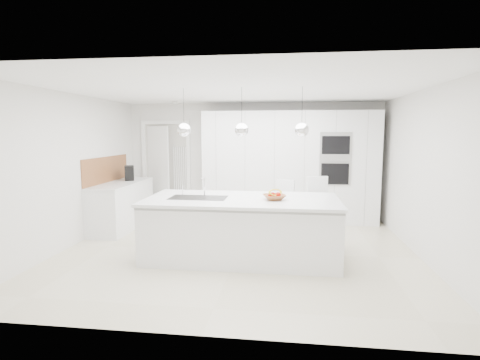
# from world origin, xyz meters

# --- Properties ---
(floor) EXTENTS (5.50, 5.50, 0.00)m
(floor) POSITION_xyz_m (0.00, 0.00, 0.00)
(floor) COLOR beige
(floor) RESTS_ON ground
(wall_back) EXTENTS (5.50, 0.00, 5.50)m
(wall_back) POSITION_xyz_m (0.00, 2.50, 1.25)
(wall_back) COLOR silver
(wall_back) RESTS_ON ground
(wall_left) EXTENTS (0.00, 5.00, 5.00)m
(wall_left) POSITION_xyz_m (-2.75, 0.00, 1.25)
(wall_left) COLOR silver
(wall_left) RESTS_ON ground
(ceiling) EXTENTS (5.50, 5.50, 0.00)m
(ceiling) POSITION_xyz_m (0.00, 0.00, 2.50)
(ceiling) COLOR white
(ceiling) RESTS_ON wall_back
(tall_cabinets) EXTENTS (3.60, 0.60, 2.30)m
(tall_cabinets) POSITION_xyz_m (0.80, 2.20, 1.15)
(tall_cabinets) COLOR white
(tall_cabinets) RESTS_ON floor
(oven_stack) EXTENTS (0.62, 0.04, 1.05)m
(oven_stack) POSITION_xyz_m (1.70, 1.89, 1.35)
(oven_stack) COLOR #A5A5A8
(oven_stack) RESTS_ON tall_cabinets
(doorway_frame) EXTENTS (1.11, 0.08, 2.13)m
(doorway_frame) POSITION_xyz_m (-1.95, 2.47, 1.02)
(doorway_frame) COLOR white
(doorway_frame) RESTS_ON floor
(hallway_door) EXTENTS (0.76, 0.38, 2.00)m
(hallway_door) POSITION_xyz_m (-2.20, 2.42, 1.00)
(hallway_door) COLOR white
(hallway_door) RESTS_ON floor
(radiator) EXTENTS (0.32, 0.04, 1.40)m
(radiator) POSITION_xyz_m (-1.63, 2.46, 0.85)
(radiator) COLOR white
(radiator) RESTS_ON floor
(left_base_cabinets) EXTENTS (0.60, 1.80, 0.86)m
(left_base_cabinets) POSITION_xyz_m (-2.45, 1.20, 0.43)
(left_base_cabinets) COLOR white
(left_base_cabinets) RESTS_ON floor
(left_worktop) EXTENTS (0.62, 1.82, 0.04)m
(left_worktop) POSITION_xyz_m (-2.45, 1.20, 0.88)
(left_worktop) COLOR white
(left_worktop) RESTS_ON left_base_cabinets
(oak_backsplash) EXTENTS (0.02, 1.80, 0.50)m
(oak_backsplash) POSITION_xyz_m (-2.74, 1.20, 1.15)
(oak_backsplash) COLOR brown
(oak_backsplash) RESTS_ON wall_left
(island_base) EXTENTS (2.80, 1.20, 0.86)m
(island_base) POSITION_xyz_m (0.10, -0.30, 0.43)
(island_base) COLOR white
(island_base) RESTS_ON floor
(island_worktop) EXTENTS (2.84, 1.40, 0.04)m
(island_worktop) POSITION_xyz_m (0.10, -0.25, 0.88)
(island_worktop) COLOR white
(island_worktop) RESTS_ON island_base
(island_sink) EXTENTS (0.84, 0.44, 0.18)m
(island_sink) POSITION_xyz_m (-0.55, -0.30, 0.82)
(island_sink) COLOR #3F3F42
(island_sink) RESTS_ON island_worktop
(island_tap) EXTENTS (0.02, 0.02, 0.30)m
(island_tap) POSITION_xyz_m (-0.50, -0.10, 1.05)
(island_tap) COLOR white
(island_tap) RESTS_ON island_worktop
(pendant_left) EXTENTS (0.20, 0.20, 0.20)m
(pendant_left) POSITION_xyz_m (-0.75, -0.30, 1.90)
(pendant_left) COLOR white
(pendant_left) RESTS_ON ceiling
(pendant_mid) EXTENTS (0.20, 0.20, 0.20)m
(pendant_mid) POSITION_xyz_m (0.10, -0.30, 1.90)
(pendant_mid) COLOR white
(pendant_mid) RESTS_ON ceiling
(pendant_right) EXTENTS (0.20, 0.20, 0.20)m
(pendant_right) POSITION_xyz_m (0.95, -0.30, 1.90)
(pendant_right) COLOR white
(pendant_right) RESTS_ON ceiling
(fruit_bowl) EXTENTS (0.41, 0.41, 0.08)m
(fruit_bowl) POSITION_xyz_m (0.58, -0.34, 0.94)
(fruit_bowl) COLOR brown
(fruit_bowl) RESTS_ON island_worktop
(espresso_machine) EXTENTS (0.28, 0.33, 0.30)m
(espresso_machine) POSITION_xyz_m (-2.43, 1.55, 1.05)
(espresso_machine) COLOR black
(espresso_machine) RESTS_ON left_worktop
(bar_stool_left) EXTENTS (0.51, 0.58, 1.04)m
(bar_stool_left) POSITION_xyz_m (0.73, 0.71, 0.52)
(bar_stool_left) COLOR white
(bar_stool_left) RESTS_ON floor
(bar_stool_right) EXTENTS (0.50, 0.60, 1.13)m
(bar_stool_right) POSITION_xyz_m (1.27, 0.53, 0.56)
(bar_stool_right) COLOR white
(bar_stool_right) RESTS_ON floor
(apple_a) EXTENTS (0.08, 0.08, 0.08)m
(apple_a) POSITION_xyz_m (0.63, -0.33, 0.97)
(apple_a) COLOR #B00F02
(apple_a) RESTS_ON fruit_bowl
(apple_b) EXTENTS (0.07, 0.07, 0.07)m
(apple_b) POSITION_xyz_m (0.53, -0.35, 0.97)
(apple_b) COLOR #B00F02
(apple_b) RESTS_ON fruit_bowl
(apple_c) EXTENTS (0.08, 0.08, 0.08)m
(apple_c) POSITION_xyz_m (0.55, -0.33, 0.97)
(apple_c) COLOR #B00F02
(apple_c) RESTS_ON fruit_bowl
(banana_bunch) EXTENTS (0.23, 0.16, 0.20)m
(banana_bunch) POSITION_xyz_m (0.59, -0.35, 1.01)
(banana_bunch) COLOR yellow
(banana_bunch) RESTS_ON fruit_bowl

